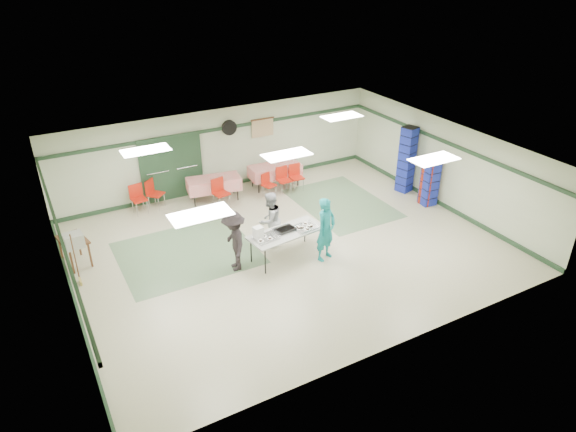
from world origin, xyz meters
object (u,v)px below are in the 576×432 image
volunteer_grey (270,220)px  dining_table_b (214,183)px  crate_stack_blue_a (407,160)px  chair_d (219,190)px  chair_b (267,182)px  printer_table (73,242)px  chair_a (283,177)px  chair_loose_a (153,191)px  chair_loose_b (138,196)px  chair_c (296,174)px  volunteer_dark (234,241)px  broom (75,257)px  crate_stack_red (430,181)px  volunteer_teal (326,229)px  serving_table (286,233)px  dining_table_a (275,170)px  crate_stack_blue_b (429,184)px  office_printer (74,240)px

volunteer_grey → dining_table_b: bearing=-106.3°
volunteer_grey → dining_table_b: volunteer_grey is taller
crate_stack_blue_a → chair_d: bearing=162.4°
volunteer_grey → dining_table_b: size_ratio=0.89×
chair_b → printer_table: bearing=173.0°
chair_a → chair_loose_a: (-4.06, 0.95, 0.02)m
chair_loose_b → chair_c: bearing=-17.5°
chair_d → volunteer_dark: bearing=-117.9°
volunteer_dark → broom: bearing=-99.6°
volunteer_grey → crate_stack_blue_a: size_ratio=0.71×
chair_a → crate_stack_red: (3.59, -2.97, 0.23)m
chair_loose_b → printer_table: bearing=-143.4°
volunteer_teal → chair_b: volunteer_teal is taller
serving_table → chair_loose_b: bearing=114.5°
volunteer_grey → chair_b: (1.34, 2.82, -0.30)m
dining_table_b → volunteer_teal: bearing=-65.9°
dining_table_a → printer_table: bearing=-160.8°
dining_table_a → chair_d: 2.30m
chair_a → chair_loose_b: chair_loose_b is taller
dining_table_a → chair_b: bearing=-131.2°
dining_table_b → crate_stack_red: bearing=-22.2°
volunteer_teal → chair_b: bearing=63.9°
dining_table_a → crate_stack_blue_b: bearing=-40.7°
serving_table → volunteer_grey: 0.74m
volunteer_grey → dining_table_a: 3.91m
dining_table_a → chair_loose_a: size_ratio=1.91×
crate_stack_red → crate_stack_blue_b: (0.00, -0.01, -0.07)m
chair_b → chair_c: chair_c is taller
chair_loose_b → crate_stack_blue_b: (8.15, -3.83, 0.15)m
printer_table → office_printer: size_ratio=2.25×
volunteer_grey → crate_stack_red: volunteer_grey is taller
crate_stack_red → broom: bearing=175.5°
chair_b → dining_table_a: bearing=26.3°
volunteer_dark → chair_d: size_ratio=1.69×
dining_table_a → dining_table_b: size_ratio=1.00×
chair_loose_b → crate_stack_red: crate_stack_red is taller
chair_d → broom: 5.04m
crate_stack_red → office_printer: crate_stack_red is taller
chair_c → office_printer: (-7.19, -1.68, 0.38)m
chair_c → chair_loose_b: (-5.03, 0.85, 0.01)m
chair_d → crate_stack_red: crate_stack_red is taller
volunteer_grey → crate_stack_blue_a: crate_stack_blue_a is taller
volunteer_dark → printer_table: (-3.49, 2.16, -0.16)m
dining_table_a → chair_loose_a: (-4.06, 0.38, -0.00)m
crate_stack_blue_a → printer_table: 10.33m
chair_c → crate_stack_blue_a: crate_stack_blue_a is taller
chair_loose_b → serving_table: bearing=-66.1°
chair_c → broom: broom is taller
chair_b → crate_stack_blue_b: 5.12m
dining_table_a → chair_loose_a: bearing=178.6°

